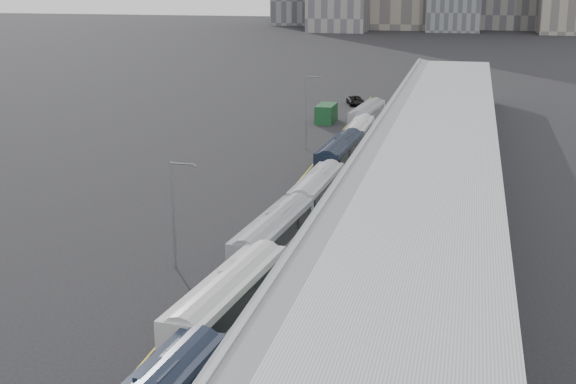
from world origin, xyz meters
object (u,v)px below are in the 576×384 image
(bus_7, at_px, (367,119))
(suv, at_px, (356,101))
(bus_2, at_px, (228,310))
(bus_4, at_px, (317,196))
(street_lamp_near, at_px, (175,207))
(bus_3, at_px, (274,243))
(street_lamp_far, at_px, (308,108))
(bus_5, at_px, (340,159))
(shipping_container, at_px, (326,113))
(bus_6, at_px, (359,137))

(bus_7, distance_m, suv, 22.90)
(bus_2, relative_size, bus_7, 1.07)
(bus_4, height_order, street_lamp_near, street_lamp_near)
(bus_3, relative_size, street_lamp_far, 1.44)
(bus_5, height_order, suv, bus_5)
(bus_7, distance_m, shipping_container, 8.51)
(street_lamp_far, xyz_separation_m, shipping_container, (-1.06, 19.36, -4.05))
(bus_5, bearing_deg, bus_7, 94.13)
(shipping_container, bearing_deg, bus_3, -82.30)
(bus_2, relative_size, street_lamp_far, 1.50)
(bus_6, height_order, bus_7, bus_7)
(street_lamp_far, bearing_deg, bus_3, -82.00)
(shipping_container, bearing_deg, street_lamp_far, -85.64)
(bus_2, bearing_deg, bus_3, 97.43)
(bus_3, bearing_deg, shipping_container, 101.29)
(bus_5, xyz_separation_m, street_lamp_near, (-7.38, -32.21, 3.16))
(street_lamp_near, relative_size, shipping_container, 1.56)
(bus_3, bearing_deg, bus_2, -83.53)
(bus_7, xyz_separation_m, street_lamp_near, (-6.98, -58.34, 3.23))
(bus_6, relative_size, suv, 2.21)
(street_lamp_near, distance_m, shipping_container, 63.50)
(bus_6, bearing_deg, bus_3, -91.05)
(street_lamp_near, bearing_deg, suv, 88.50)
(street_lamp_near, bearing_deg, bus_5, 77.10)
(bus_5, relative_size, shipping_container, 2.59)
(bus_3, height_order, bus_7, bus_3)
(bus_3, relative_size, suv, 2.48)
(street_lamp_near, height_order, suv, street_lamp_near)
(suv, bearing_deg, shipping_container, -115.01)
(bus_3, bearing_deg, street_lamp_near, -155.02)
(bus_7, bearing_deg, bus_5, -84.31)
(bus_4, xyz_separation_m, shipping_container, (-7.51, 46.41, -0.19))
(bus_3, height_order, street_lamp_far, street_lamp_far)
(bus_5, relative_size, bus_7, 1.04)
(bus_3, height_order, bus_6, bus_3)
(bus_7, bearing_deg, bus_4, -84.25)
(bus_6, relative_size, bus_7, 0.91)
(street_lamp_far, bearing_deg, bus_5, -62.42)
(bus_2, xyz_separation_m, street_lamp_near, (-7.40, 10.70, 3.12))
(bus_6, xyz_separation_m, street_lamp_near, (-7.55, -46.24, 3.36))
(bus_5, relative_size, street_lamp_far, 1.47)
(bus_5, xyz_separation_m, bus_6, (0.17, 14.03, -0.21))
(bus_2, relative_size, bus_4, 1.11)
(bus_4, distance_m, bus_6, 29.25)
(bus_3, xyz_separation_m, shipping_container, (-6.88, 60.83, -0.28))
(bus_5, bearing_deg, street_lamp_far, 120.85)
(bus_7, xyz_separation_m, street_lamp_far, (-5.79, -14.30, 3.80))
(bus_2, distance_m, bus_7, 69.04)
(bus_4, relative_size, street_lamp_far, 1.35)
(bus_5, relative_size, bus_6, 1.15)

